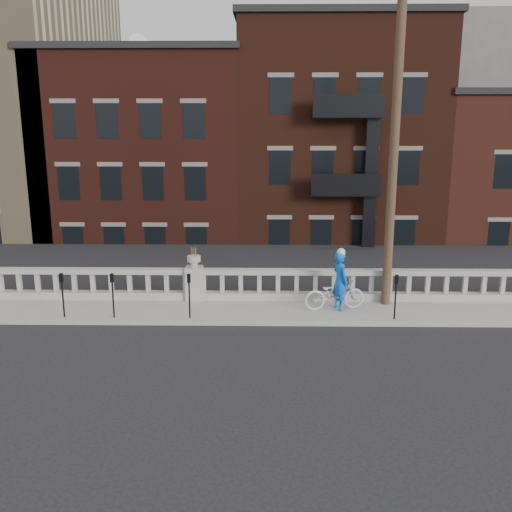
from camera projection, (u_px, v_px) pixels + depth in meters
The scene contains 12 objects.
ground at pixel (177, 351), 15.00m from camera, with size 120.00×120.00×0.00m, color black.
sidewalk at pixel (191, 311), 17.89m from camera, with size 32.00×2.20×0.15m, color gray.
balustrade at pixel (194, 285), 18.68m from camera, with size 28.00×0.34×1.03m.
planter_pedestal at pixel (194, 279), 18.64m from camera, with size 0.55×0.55×1.76m.
lower_level at pixel (238, 171), 36.75m from camera, with size 80.00×44.00×20.80m.
utility_pole at pixel (394, 143), 17.16m from camera, with size 1.60×0.28×10.00m.
parking_meter_a at pixel (62, 290), 16.91m from camera, with size 0.10×0.09×1.36m.
parking_meter_b at pixel (113, 290), 16.88m from camera, with size 0.10×0.09×1.36m.
parking_meter_c at pixel (189, 291), 16.85m from camera, with size 0.10×0.09×1.36m.
parking_meter_d at pixel (396, 292), 16.75m from camera, with size 0.10×0.09×1.36m.
bicycle at pixel (334, 294), 17.71m from camera, with size 0.66×1.90×1.00m, color silver.
cyclist at pixel (340, 281), 17.61m from camera, with size 0.67×0.44×1.84m, color blue.
Camera 1 is at (2.31, -13.94, 5.98)m, focal length 40.00 mm.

